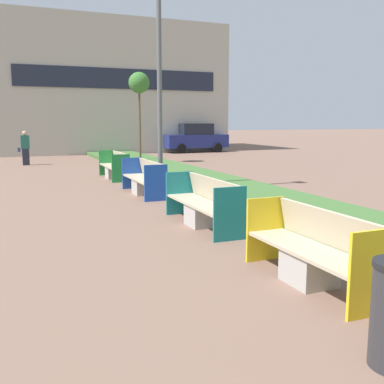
% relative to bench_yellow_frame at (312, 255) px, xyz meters
% --- Properties ---
extents(planter_grass_strip, '(2.80, 120.00, 0.18)m').
position_rel_bench_yellow_frame_xyz_m(planter_grass_strip, '(2.26, 4.15, -0.28)').
color(planter_grass_strip, '#426B33').
rests_on(planter_grass_strip, ground).
extents(building_backdrop, '(14.63, 8.89, 8.28)m').
position_rel_bench_yellow_frame_xyz_m(building_backdrop, '(3.06, 27.35, 3.77)').
color(building_backdrop, '#B2AD9E').
rests_on(building_backdrop, ground).
extents(bench_yellow_frame, '(0.65, 2.16, 0.94)m').
position_rel_bench_yellow_frame_xyz_m(bench_yellow_frame, '(0.00, 0.00, 0.00)').
color(bench_yellow_frame, '#ADA8A0').
rests_on(bench_yellow_frame, ground).
extents(bench_teal_frame, '(0.65, 2.48, 0.94)m').
position_rel_bench_yellow_frame_xyz_m(bench_teal_frame, '(0.00, 3.43, 0.01)').
color(bench_teal_frame, '#ADA8A0').
rests_on(bench_teal_frame, ground).
extents(bench_blue_frame, '(0.65, 2.40, 0.94)m').
position_rel_bench_yellow_frame_xyz_m(bench_blue_frame, '(0.00, 7.54, 0.01)').
color(bench_blue_frame, '#ADA8A0').
rests_on(bench_blue_frame, ground).
extents(bench_green_frame, '(0.65, 2.25, 0.94)m').
position_rel_bench_yellow_frame_xyz_m(bench_green_frame, '(0.00, 11.32, 0.00)').
color(bench_green_frame, '#ADA8A0').
rests_on(bench_green_frame, ground).
extents(street_lamp_post, '(0.24, 0.44, 6.88)m').
position_rel_bench_yellow_frame_xyz_m(street_lamp_post, '(0.61, 7.96, 3.45)').
color(street_lamp_post, '#56595B').
rests_on(street_lamp_post, ground).
extents(sapling_tree_far, '(1.00, 1.00, 4.32)m').
position_rel_bench_yellow_frame_xyz_m(sapling_tree_far, '(2.44, 16.65, 3.38)').
color(sapling_tree_far, brown).
rests_on(sapling_tree_far, ground).
extents(pedestrian_walking, '(0.53, 0.24, 1.59)m').
position_rel_bench_yellow_frame_xyz_m(pedestrian_walking, '(-2.76, 17.68, 0.43)').
color(pedestrian_walking, '#232633').
rests_on(pedestrian_walking, ground).
extents(parked_car_distant, '(4.25, 2.00, 1.86)m').
position_rel_bench_yellow_frame_xyz_m(parked_car_distant, '(7.87, 22.86, 0.54)').
color(parked_car_distant, navy).
rests_on(parked_car_distant, ground).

